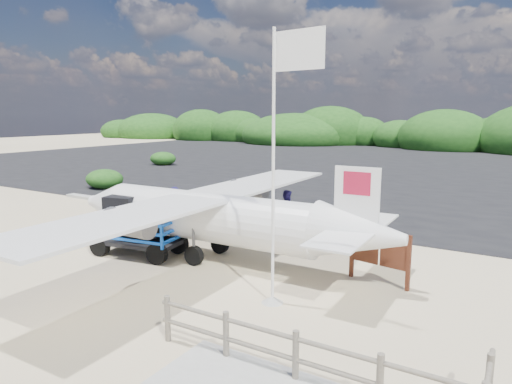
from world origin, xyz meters
TOP-DOWN VIEW (x-y plane):
  - ground at (0.00, 0.00)m, footprint 160.00×160.00m
  - asphalt_apron at (0.00, 30.00)m, footprint 90.00×50.00m
  - lagoon at (-9.00, 1.50)m, footprint 9.00×7.00m
  - vegetation_band at (0.00, 55.00)m, footprint 124.00×8.00m
  - fence at (6.00, -5.00)m, footprint 6.40×2.00m
  - baggage_cart at (-1.90, -0.96)m, footprint 3.45×2.28m
  - flagpole at (3.94, -2.14)m, footprint 1.40×0.70m
  - signboard at (5.86, 0.59)m, footprint 1.94×0.51m
  - crew_a at (-2.80, 1.98)m, footprint 0.80×0.66m
  - crew_b at (0.95, 4.39)m, footprint 0.85×0.67m

SIDE VIEW (x-z plane):
  - ground at x=0.00m, z-range 0.00..0.00m
  - asphalt_apron at x=0.00m, z-range -0.02..0.02m
  - lagoon at x=-9.00m, z-range -0.20..0.20m
  - vegetation_band at x=0.00m, z-range -2.20..2.20m
  - fence at x=6.00m, z-range -0.55..0.55m
  - baggage_cart at x=-1.90m, z-range -0.80..0.80m
  - flagpole at x=3.94m, z-range -3.36..3.36m
  - signboard at x=5.86m, z-range -0.80..0.80m
  - crew_b at x=0.95m, z-range 0.00..1.71m
  - crew_a at x=-2.80m, z-range 0.00..1.88m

